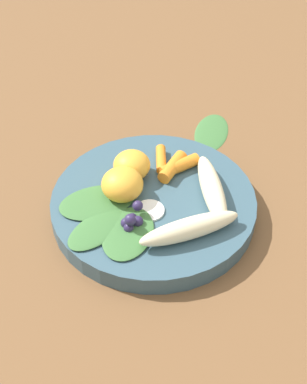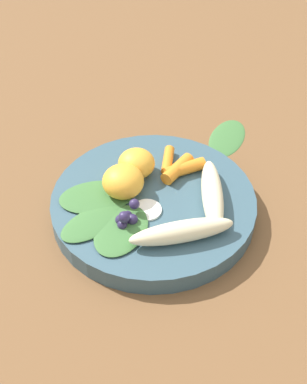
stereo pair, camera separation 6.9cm
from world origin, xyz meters
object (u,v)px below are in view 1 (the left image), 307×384
Objects in this scene: bowl at (153,205)px; kale_leaf_stray at (212,131)px; banana_peeled_right at (190,228)px; banana_peeled_left at (212,189)px; orange_segment_near at (122,184)px.

kale_leaf_stray is (-0.08, 0.19, -0.01)m from bowl.
bowl is 2.09× the size of banana_peeled_right.
banana_peeled_left reaches higher than bowl.
kale_leaf_stray is (-0.13, 0.13, -0.04)m from banana_peeled_left.
kale_leaf_stray is at bearing 112.40° from bowl.
banana_peeled_right is 0.26m from kale_leaf_stray.
banana_peeled_left is at bearing 51.52° from bowl.
banana_peeled_right is 1.27× the size of kale_leaf_stray.
bowl is 0.08m from banana_peeled_left.
banana_peeled_left is (0.05, 0.06, 0.03)m from bowl.
banana_peeled_right is 2.36× the size of orange_segment_near.
banana_peeled_right is at bearing -177.30° from kale_leaf_stray.
bowl is at bearing 101.72° from banana_peeled_right.
banana_peeled_left is at bearing 49.39° from orange_segment_near.
kale_leaf_stray is at bearing -13.11° from banana_peeled_left.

